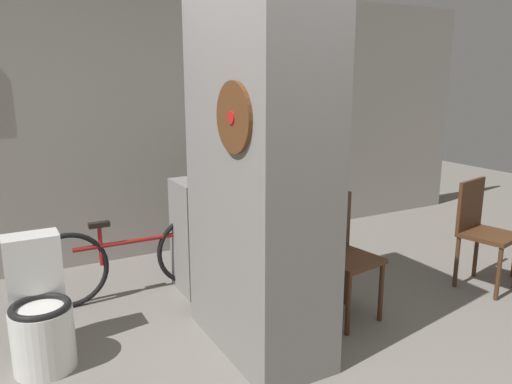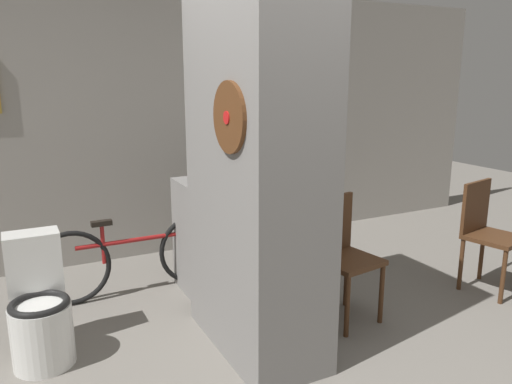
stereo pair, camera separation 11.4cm
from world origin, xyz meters
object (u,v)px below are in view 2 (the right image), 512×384
at_px(chair_near_pillar, 341,251).
at_px(bicycle, 136,256).
at_px(bottle_tall, 249,161).
at_px(chair_by_doorway, 487,230).
at_px(toilet, 39,310).

xyz_separation_m(chair_near_pillar, bicycle, (-1.25, 1.10, -0.19)).
bearing_deg(bicycle, chair_near_pillar, -41.22).
relative_size(bicycle, bottle_tall, 5.24).
bearing_deg(chair_by_doorway, chair_near_pillar, 162.16).
xyz_separation_m(toilet, chair_by_doorway, (3.43, -0.51, 0.18)).
bearing_deg(bicycle, bottle_tall, -5.29).
distance_m(toilet, chair_by_doorway, 3.47).
bearing_deg(chair_near_pillar, bicycle, 129.93).
xyz_separation_m(toilet, bottle_tall, (1.78, 0.62, 0.72)).
xyz_separation_m(chair_near_pillar, chair_by_doorway, (1.39, -0.13, 0.00)).
bearing_deg(bottle_tall, bicycle, 174.71).
xyz_separation_m(chair_near_pillar, bottle_tall, (-0.26, 1.01, 0.54)).
distance_m(bicycle, bottle_tall, 1.24).
height_order(toilet, bottle_tall, bottle_tall).
distance_m(chair_near_pillar, chair_by_doorway, 1.40).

